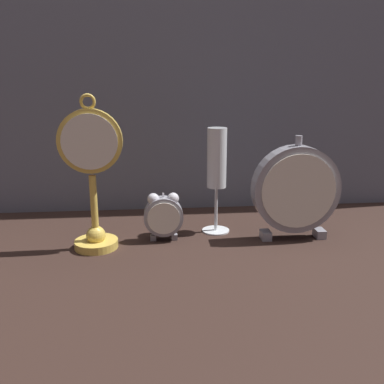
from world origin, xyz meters
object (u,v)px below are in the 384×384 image
pocket_watch_on_stand (92,180)px  champagne_flute (217,166)px  alarm_clock_twin_bell (163,214)px  mantel_clock_silver (296,190)px

pocket_watch_on_stand → champagne_flute: (0.25, 0.07, 0.01)m
alarm_clock_twin_bell → champagne_flute: champagne_flute is taller
mantel_clock_silver → champagne_flute: size_ratio=0.95×
pocket_watch_on_stand → mantel_clock_silver: 0.41m
champagne_flute → pocket_watch_on_stand: bearing=-164.0°
champagne_flute → alarm_clock_twin_bell: bearing=-159.5°
alarm_clock_twin_bell → pocket_watch_on_stand: bearing=-168.0°
pocket_watch_on_stand → champagne_flute: bearing=16.0°
mantel_clock_silver → champagne_flute: champagne_flute is taller
mantel_clock_silver → champagne_flute: 0.17m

